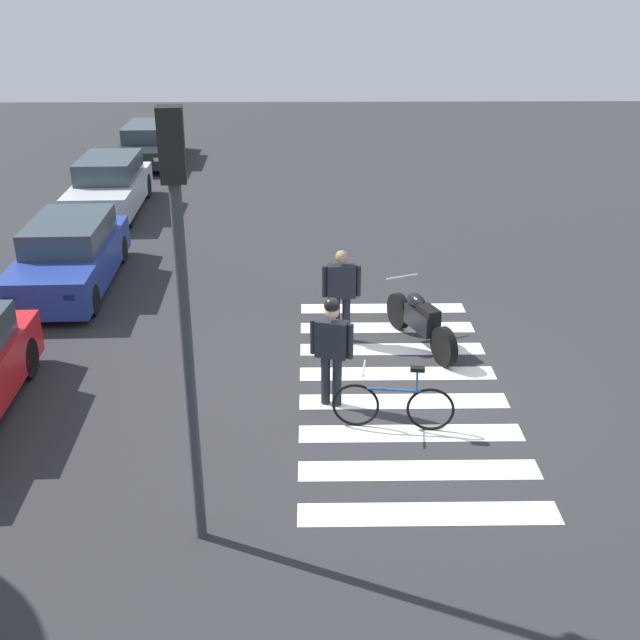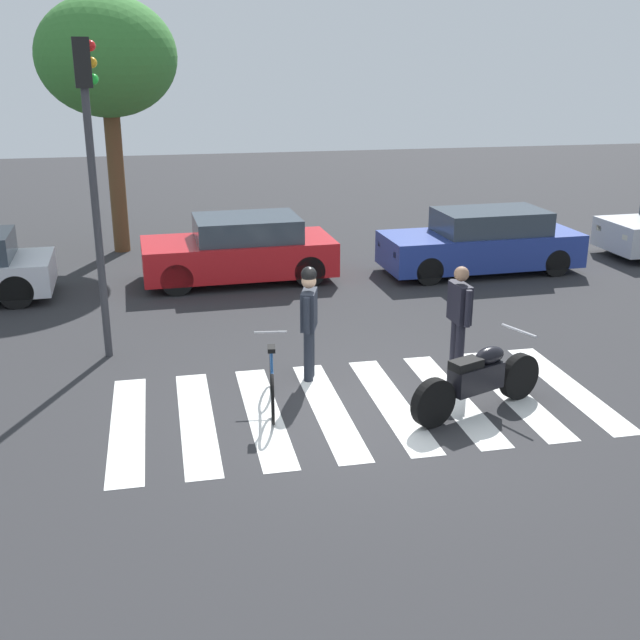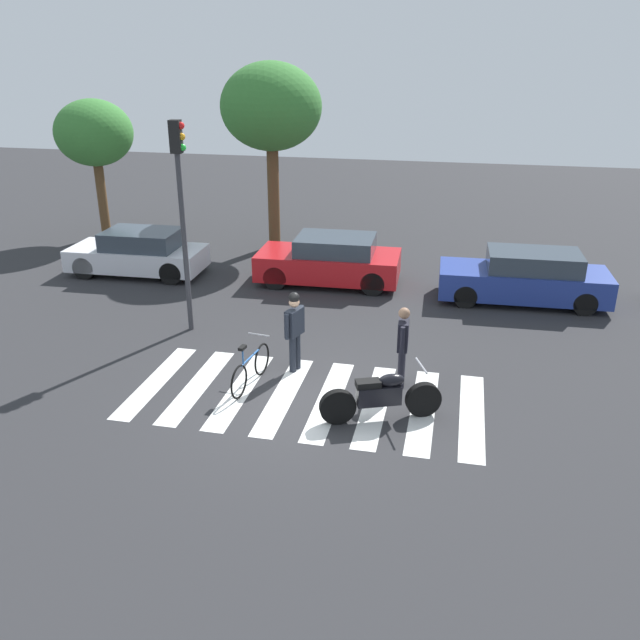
{
  "view_description": "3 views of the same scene",
  "coord_description": "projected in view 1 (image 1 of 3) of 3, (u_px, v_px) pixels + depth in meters",
  "views": [
    {
      "loc": [
        -10.69,
        1.42,
        5.96
      ],
      "look_at": [
        0.56,
        1.26,
        0.92
      ],
      "focal_mm": 43.44,
      "sensor_mm": 36.0,
      "label": 1
    },
    {
      "loc": [
        -2.57,
        -9.58,
        4.62
      ],
      "look_at": [
        -0.22,
        1.69,
        0.72
      ],
      "focal_mm": 43.93,
      "sensor_mm": 36.0,
      "label": 2
    },
    {
      "loc": [
        2.64,
        -10.85,
        6.24
      ],
      "look_at": [
        0.09,
        0.85,
        1.29
      ],
      "focal_mm": 36.72,
      "sensor_mm": 36.0,
      "label": 3
    }
  ],
  "objects": [
    {
      "name": "car_silver_sedan",
      "position": [
        110.0,
        186.0,
        21.04
      ],
      "size": [
        4.34,
        1.8,
        1.45
      ],
      "color": "black",
      "rests_on": "ground_plane"
    },
    {
      "name": "crosswalk_stripes",
      "position": [
        400.0,
        387.0,
        12.21
      ],
      "size": [
        6.75,
        3.18,
        0.01
      ],
      "color": "silver",
      "rests_on": "ground_plane"
    },
    {
      "name": "police_motorcycle",
      "position": [
        421.0,
        321.0,
        13.4
      ],
      "size": [
        2.15,
        1.05,
        1.05
      ],
      "color": "black",
      "rests_on": "ground_plane"
    },
    {
      "name": "officer_by_motorcycle",
      "position": [
        341.0,
        290.0,
        13.4
      ],
      "size": [
        0.22,
        0.67,
        1.68
      ],
      "color": "black",
      "rests_on": "ground_plane"
    },
    {
      "name": "traffic_light_pole",
      "position": [
        182.0,
        276.0,
        7.68
      ],
      "size": [
        0.34,
        0.26,
        4.87
      ],
      "color": "#38383D",
      "rests_on": "ground_plane"
    },
    {
      "name": "car_blue_hatchback",
      "position": [
        70.0,
        256.0,
        15.92
      ],
      "size": [
        4.42,
        1.8,
        1.39
      ],
      "color": "black",
      "rests_on": "ground_plane"
    },
    {
      "name": "officer_on_foot",
      "position": [
        332.0,
        345.0,
        11.33
      ],
      "size": [
        0.34,
        0.63,
        1.74
      ],
      "color": "#1E232D",
      "rests_on": "ground_plane"
    },
    {
      "name": "leaning_bicycle",
      "position": [
        394.0,
        405.0,
        10.96
      ],
      "size": [
        0.46,
        1.73,
        1.0
      ],
      "color": "black",
      "rests_on": "ground_plane"
    },
    {
      "name": "ground_plane",
      "position": [
        400.0,
        387.0,
        12.21
      ],
      "size": [
        60.0,
        60.0,
        0.0
      ],
      "primitive_type": "plane",
      "color": "#2B2B2D"
    },
    {
      "name": "car_black_suv",
      "position": [
        150.0,
        143.0,
        26.72
      ],
      "size": [
        4.65,
        1.92,
        1.26
      ],
      "color": "black",
      "rests_on": "ground_plane"
    }
  ]
}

